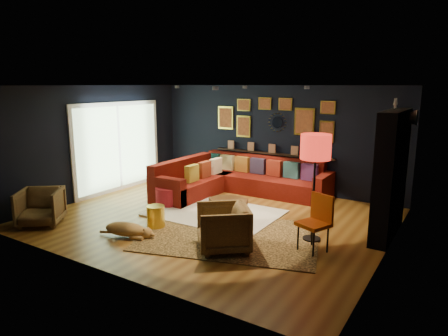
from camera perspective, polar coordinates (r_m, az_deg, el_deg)
The scene contains 20 objects.
floor at distance 8.03m, azimuth -1.58°, elevation -7.17°, with size 6.50×6.50×0.00m, color olive.
room_walls at distance 7.66m, azimuth -1.65°, elevation 4.16°, with size 6.50×6.50×6.50m.
sectional at distance 9.73m, azimuth 1.32°, elevation -1.80°, with size 3.41×2.69×0.86m.
ledge at distance 10.08m, azimuth 6.89°, elevation 2.07°, with size 3.20×0.12×0.04m, color black.
gallery_wall at distance 10.00m, azimuth 7.04°, elevation 7.12°, with size 3.15×0.04×1.02m.
sunburst_mirror at distance 9.97m, azimuth 7.62°, elevation 6.47°, with size 0.47×0.16×0.47m.
fireplace at distance 7.47m, azimuth 22.66°, elevation -1.42°, with size 0.31×1.60×2.20m.
deer_head at distance 7.80m, azimuth 24.24°, elevation 6.65°, with size 0.50×0.28×0.45m.
sliding_door at distance 10.27m, azimuth -14.80°, elevation 2.96°, with size 0.06×2.80×2.20m.
ceiling_spots at distance 8.27m, azimuth 1.46°, elevation 11.45°, with size 3.30×2.50×0.06m.
shag_rug at distance 8.28m, azimuth -1.29°, elevation -6.45°, with size 2.52×1.84×0.03m, color white.
leopard_rug at distance 7.12m, azimuth 0.95°, elevation -9.64°, with size 3.01×2.15×0.02m, color tan.
coffee_table at distance 7.73m, azimuth 0.65°, elevation -5.08°, with size 0.89×0.71×0.42m.
pouf at distance 8.87m, azimuth -7.88°, elevation -3.92°, with size 0.58×0.58×0.38m, color #A41B25.
armchair_left at distance 8.32m, azimuth -24.77°, elevation -4.88°, with size 0.74×0.69×0.76m, color #AA7B40.
armchair_right at distance 6.44m, azimuth -0.13°, elevation -8.24°, with size 0.79×0.74×0.82m, color #AA7B40.
gold_stool at distance 7.58m, azimuth -9.71°, elevation -6.87°, with size 0.33×0.33×0.42m, color gold.
orange_chair at distance 6.54m, azimuth 13.16°, elevation -6.98°, with size 0.57×0.57×0.92m.
floor_lamp at distance 6.71m, azimuth 12.97°, elevation 2.36°, with size 0.50×0.50×1.83m.
dog at distance 7.25m, azimuth -13.91°, elevation -8.14°, with size 1.05×0.52×0.33m, color tan, non-canonical shape.
Camera 1 is at (4.23, -6.31, 2.62)m, focal length 32.00 mm.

